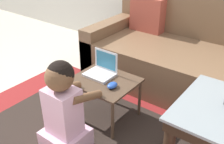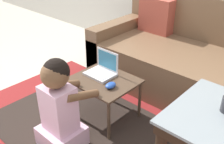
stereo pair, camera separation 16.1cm
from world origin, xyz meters
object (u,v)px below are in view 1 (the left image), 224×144
(couch, at_px, (184,57))
(computer_mouse, at_px, (112,85))
(laptop_desk, at_px, (104,85))
(laptop, at_px, (101,71))
(person_seated, at_px, (64,110))

(couch, distance_m, computer_mouse, 0.98)
(laptop_desk, relative_size, laptop, 2.17)
(couch, relative_size, person_seated, 2.64)
(laptop_desk, height_order, computer_mouse, computer_mouse)
(couch, xyz_separation_m, person_seated, (-0.26, -1.35, 0.05))
(laptop, xyz_separation_m, person_seated, (0.08, -0.48, -0.06))
(computer_mouse, height_order, person_seated, person_seated)
(couch, height_order, laptop_desk, couch)
(computer_mouse, distance_m, person_seated, 0.40)
(laptop, bearing_deg, person_seated, -80.88)
(laptop_desk, height_order, laptop, laptop)
(person_seated, bearing_deg, computer_mouse, 74.12)
(computer_mouse, bearing_deg, laptop_desk, 156.03)
(couch, relative_size, computer_mouse, 19.66)
(couch, bearing_deg, laptop_desk, -106.00)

